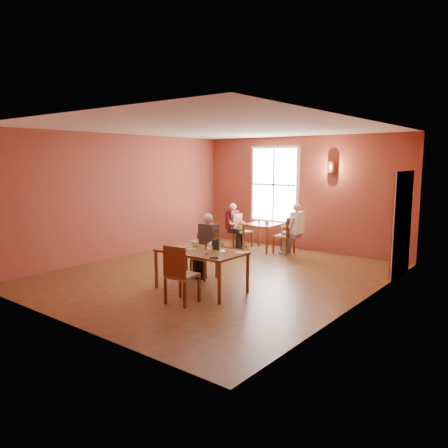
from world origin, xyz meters
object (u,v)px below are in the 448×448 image
Objects in this scene: diner_main at (203,248)px; diner_maroon at (242,226)px; diner_white at (285,229)px; second_table at (263,237)px; chair_diner_main at (204,256)px; chair_diner_maroon at (243,231)px; main_table at (201,271)px; chair_empty at (182,274)px; chair_diner_white at (284,235)px.

diner_main is 1.08× the size of diner_maroon.
diner_white reaches higher than diner_maroon.
second_table is at bearing -79.05° from diner_main.
chair_diner_maroon is (-1.25, 3.08, -0.00)m from chair_diner_main.
chair_diner_maroon reaches higher than second_table.
chair_diner_main is 1.13× the size of second_table.
main_table is 1.97× the size of second_table.
chair_empty is at bearing -72.88° from main_table.
chair_diner_white is at bearing -90.88° from chair_diner_main.
chair_diner_main is at bearing 22.58° from diner_maroon.
diner_white is at bearing -91.44° from chair_diner_main.
chair_empty is at bearing 23.88° from chair_diner_maroon.
main_table is at bearing -73.55° from second_table.
second_table is at bearing 100.41° from chair_empty.
second_table is at bearing 106.45° from main_table.
diner_maroon is (-0.68, 0.00, 0.23)m from second_table.
second_table is (-0.60, 3.08, -0.10)m from chair_diner_main.
second_table is at bearing -78.95° from chair_diner_main.
chair_diner_white is at bearing 90.00° from diner_white.
diner_main is at bearing 128.88° from main_table.
second_table is 0.66m from chair_diner_white.
main_table is at bearing 100.97° from chair_empty.
chair_diner_maroon is at bearing -67.90° from chair_diner_main.
diner_white is at bearing 90.00° from diner_maroon.
chair_diner_white is (0.05, 3.11, -0.15)m from diner_main.
diner_main is at bearing 179.12° from chair_diner_white.
diner_main reaches higher than chair_diner_maroon.
main_table is 1.36× the size of diner_maroon.
chair_empty is at bearing -73.44° from second_table.
second_table is 0.69× the size of diner_maroon.
chair_diner_maroon is at bearing 90.00° from diner_white.
diner_maroon is at bearing 180.00° from second_table.
main_table reaches higher than second_table.
diner_main is at bearing 178.57° from diner_white.
diner_maroon reaches higher than chair_diner_main.
chair_diner_maroon is (-0.65, 0.00, 0.10)m from second_table.
chair_diner_main is 0.91× the size of chair_empty.
diner_white is 1.38× the size of chair_diner_maroon.
second_table is 0.72m from diner_maroon.
chair_diner_maroon is (-1.33, 0.00, -0.17)m from diner_white.
chair_empty is 4.67m from second_table.
chair_diner_main is 0.17m from diner_main.
chair_diner_white is 1.33m from diner_maroon.
chair_diner_main is (-0.50, 0.65, 0.08)m from main_table.
main_table is 1.59× the size of chair_empty.
second_table is 0.64× the size of diner_white.
diner_maroon is at bearing -90.00° from chair_diner_maroon.
diner_white reaches higher than diner_main.
chair_diner_white reaches higher than chair_diner_main.
chair_diner_white is at bearing 90.00° from diner_maroon.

